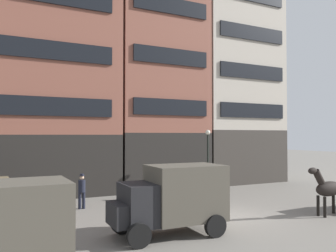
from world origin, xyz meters
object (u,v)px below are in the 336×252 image
fire_hydrant_curbside (128,193)px  delivery_truck_near (172,197)px  draft_horse (328,188)px  streetlamp_curbside (208,152)px  pedestrian_officer (82,190)px

fire_hydrant_curbside → delivery_truck_near: bearing=-97.9°
draft_horse → fire_hydrant_curbside: 10.66m
streetlamp_curbside → fire_hydrant_curbside: 5.91m
delivery_truck_near → pedestrian_officer: delivery_truck_near is taller
delivery_truck_near → streetlamp_curbside: streetlamp_curbside is taller
pedestrian_officer → fire_hydrant_curbside: 3.29m
delivery_truck_near → pedestrian_officer: bearing=107.2°
draft_horse → pedestrian_officer: (-9.96, 6.74, -0.29)m
delivery_truck_near → streetlamp_curbside: bearing=48.7°
pedestrian_officer → fire_hydrant_curbside: bearing=23.1°
pedestrian_officer → streetlamp_curbside: streetlamp_curbside is taller
streetlamp_curbside → draft_horse: bearing=-79.2°
delivery_truck_near → pedestrian_officer: size_ratio=2.45×
pedestrian_officer → delivery_truck_near: bearing=-72.8°
pedestrian_officer → streetlamp_curbside: (8.45, 1.13, 1.69)m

